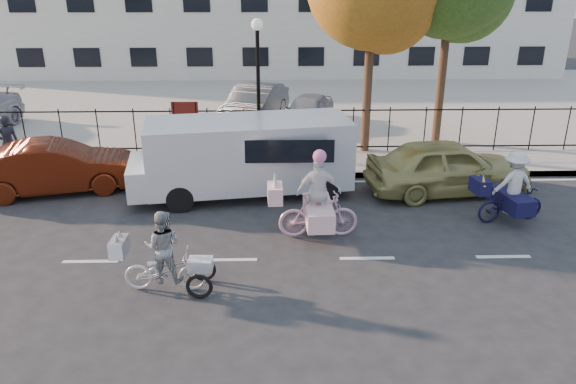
{
  "coord_description": "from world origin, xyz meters",
  "views": [
    {
      "loc": [
        1.01,
        -10.77,
        5.92
      ],
      "look_at": [
        1.3,
        1.2,
        1.1
      ],
      "focal_mm": 35.0,
      "sensor_mm": 36.0,
      "label": 1
    }
  ],
  "objects_px": {
    "lot_car_c": "(255,104)",
    "lot_car_d": "(307,111)",
    "bull_bike": "(511,194)",
    "white_van": "(245,154)",
    "pedestrian": "(8,143)",
    "zebra_trike": "(164,260)",
    "unicorn_bike": "(317,206)",
    "lamppost": "(258,64)",
    "red_sedan": "(56,167)",
    "gold_sedan": "(448,167)"
  },
  "relations": [
    {
      "from": "lot_car_c",
      "to": "lot_car_d",
      "type": "height_order",
      "value": "lot_car_c"
    },
    {
      "from": "bull_bike",
      "to": "lot_car_d",
      "type": "xyz_separation_m",
      "value": [
        -4.55,
        8.5,
        0.04
      ]
    },
    {
      "from": "white_van",
      "to": "pedestrian",
      "type": "bearing_deg",
      "value": 158.33
    },
    {
      "from": "zebra_trike",
      "to": "pedestrian",
      "type": "height_order",
      "value": "pedestrian"
    },
    {
      "from": "unicorn_bike",
      "to": "bull_bike",
      "type": "relative_size",
      "value": 1.07
    },
    {
      "from": "lot_car_c",
      "to": "lamppost",
      "type": "bearing_deg",
      "value": -68.77
    },
    {
      "from": "red_sedan",
      "to": "lamppost",
      "type": "bearing_deg",
      "value": -78.59
    },
    {
      "from": "pedestrian",
      "to": "lot_car_d",
      "type": "distance_m",
      "value": 10.44
    },
    {
      "from": "lot_car_d",
      "to": "white_van",
      "type": "bearing_deg",
      "value": -87.64
    },
    {
      "from": "bull_bike",
      "to": "zebra_trike",
      "type": "bearing_deg",
      "value": 100.16
    },
    {
      "from": "bull_bike",
      "to": "white_van",
      "type": "xyz_separation_m",
      "value": [
        -6.62,
        1.94,
        0.45
      ]
    },
    {
      "from": "lamppost",
      "to": "red_sedan",
      "type": "bearing_deg",
      "value": -154.57
    },
    {
      "from": "unicorn_bike",
      "to": "red_sedan",
      "type": "xyz_separation_m",
      "value": [
        -7.07,
        3.03,
        -0.07
      ]
    },
    {
      "from": "pedestrian",
      "to": "gold_sedan",
      "type": "bearing_deg",
      "value": 133.97
    },
    {
      "from": "red_sedan",
      "to": "pedestrian",
      "type": "distance_m",
      "value": 2.33
    },
    {
      "from": "red_sedan",
      "to": "lot_car_d",
      "type": "relative_size",
      "value": 1.22
    },
    {
      "from": "unicorn_bike",
      "to": "white_van",
      "type": "height_order",
      "value": "unicorn_bike"
    },
    {
      "from": "unicorn_bike",
      "to": "lot_car_d",
      "type": "bearing_deg",
      "value": -3.65
    },
    {
      "from": "lamppost",
      "to": "white_van",
      "type": "relative_size",
      "value": 0.7
    },
    {
      "from": "red_sedan",
      "to": "pedestrian",
      "type": "height_order",
      "value": "pedestrian"
    },
    {
      "from": "zebra_trike",
      "to": "white_van",
      "type": "distance_m",
      "value": 5.17
    },
    {
      "from": "lamppost",
      "to": "lot_car_d",
      "type": "bearing_deg",
      "value": 63.84
    },
    {
      "from": "lamppost",
      "to": "pedestrian",
      "type": "bearing_deg",
      "value": -170.11
    },
    {
      "from": "unicorn_bike",
      "to": "red_sedan",
      "type": "bearing_deg",
      "value": 64.99
    },
    {
      "from": "unicorn_bike",
      "to": "white_van",
      "type": "distance_m",
      "value": 3.26
    },
    {
      "from": "unicorn_bike",
      "to": "pedestrian",
      "type": "relative_size",
      "value": 1.24
    },
    {
      "from": "unicorn_bike",
      "to": "lot_car_c",
      "type": "height_order",
      "value": "unicorn_bike"
    },
    {
      "from": "zebra_trike",
      "to": "lot_car_c",
      "type": "xyz_separation_m",
      "value": [
        1.38,
        12.18,
        0.24
      ]
    },
    {
      "from": "lamppost",
      "to": "lot_car_d",
      "type": "height_order",
      "value": "lamppost"
    },
    {
      "from": "gold_sedan",
      "to": "lot_car_c",
      "type": "height_order",
      "value": "lot_car_c"
    },
    {
      "from": "gold_sedan",
      "to": "lot_car_c",
      "type": "distance_m",
      "value": 9.13
    },
    {
      "from": "unicorn_bike",
      "to": "pedestrian",
      "type": "bearing_deg",
      "value": 62.01
    },
    {
      "from": "white_van",
      "to": "gold_sedan",
      "type": "xyz_separation_m",
      "value": [
        5.61,
        -0.02,
        -0.4
      ]
    },
    {
      "from": "bull_bike",
      "to": "lot_car_c",
      "type": "xyz_separation_m",
      "value": [
        -6.59,
        9.15,
        0.16
      ]
    },
    {
      "from": "gold_sedan",
      "to": "zebra_trike",
      "type": "bearing_deg",
      "value": 117.7
    },
    {
      "from": "zebra_trike",
      "to": "lot_car_c",
      "type": "height_order",
      "value": "zebra_trike"
    },
    {
      "from": "unicorn_bike",
      "to": "lot_car_d",
      "type": "height_order",
      "value": "unicorn_bike"
    },
    {
      "from": "zebra_trike",
      "to": "lot_car_d",
      "type": "distance_m",
      "value": 12.03
    },
    {
      "from": "lamppost",
      "to": "bull_bike",
      "type": "height_order",
      "value": "lamppost"
    },
    {
      "from": "bull_bike",
      "to": "gold_sedan",
      "type": "distance_m",
      "value": 2.17
    },
    {
      "from": "white_van",
      "to": "pedestrian",
      "type": "distance_m",
      "value": 7.35
    },
    {
      "from": "unicorn_bike",
      "to": "lot_car_d",
      "type": "distance_m",
      "value": 9.28
    },
    {
      "from": "lamppost",
      "to": "zebra_trike",
      "type": "distance_m",
      "value": 8.48
    },
    {
      "from": "zebra_trike",
      "to": "gold_sedan",
      "type": "height_order",
      "value": "zebra_trike"
    },
    {
      "from": "red_sedan",
      "to": "lot_car_d",
      "type": "bearing_deg",
      "value": -63.7
    },
    {
      "from": "lamppost",
      "to": "unicorn_bike",
      "type": "xyz_separation_m",
      "value": [
        1.47,
        -5.69,
        -2.32
      ]
    },
    {
      "from": "pedestrian",
      "to": "lot_car_c",
      "type": "relative_size",
      "value": 0.39
    },
    {
      "from": "white_van",
      "to": "pedestrian",
      "type": "height_order",
      "value": "white_van"
    },
    {
      "from": "lamppost",
      "to": "zebra_trike",
      "type": "bearing_deg",
      "value": -101.75
    },
    {
      "from": "bull_bike",
      "to": "lot_car_d",
      "type": "relative_size",
      "value": 0.56
    }
  ]
}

